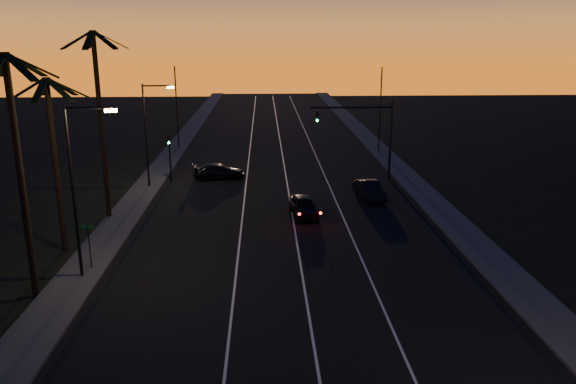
{
  "coord_description": "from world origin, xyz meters",
  "views": [
    {
      "loc": [
        -1.44,
        -7.41,
        12.23
      ],
      "look_at": [
        -0.05,
        24.47,
        3.28
      ],
      "focal_mm": 35.0,
      "sensor_mm": 36.0,
      "label": 1
    }
  ],
  "objects_px": {
    "signal_mast": "(364,125)",
    "right_car": "(369,190)",
    "lead_car": "(304,206)",
    "cross_car": "(219,171)"
  },
  "relations": [
    {
      "from": "signal_mast",
      "to": "lead_car",
      "type": "height_order",
      "value": "signal_mast"
    },
    {
      "from": "right_car",
      "to": "cross_car",
      "type": "distance_m",
      "value": 13.89
    },
    {
      "from": "signal_mast",
      "to": "cross_car",
      "type": "distance_m",
      "value": 13.25
    },
    {
      "from": "signal_mast",
      "to": "lead_car",
      "type": "distance_m",
      "value": 12.32
    },
    {
      "from": "lead_car",
      "to": "right_car",
      "type": "xyz_separation_m",
      "value": [
        5.37,
        3.94,
        -0.01
      ]
    },
    {
      "from": "cross_car",
      "to": "lead_car",
      "type": "bearing_deg",
      "value": -58.15
    },
    {
      "from": "right_car",
      "to": "cross_car",
      "type": "xyz_separation_m",
      "value": [
        -12.08,
        6.86,
        -0.04
      ]
    },
    {
      "from": "signal_mast",
      "to": "right_car",
      "type": "bearing_deg",
      "value": -94.57
    },
    {
      "from": "lead_car",
      "to": "cross_car",
      "type": "xyz_separation_m",
      "value": [
        -6.71,
        10.8,
        -0.05
      ]
    },
    {
      "from": "lead_car",
      "to": "right_car",
      "type": "distance_m",
      "value": 6.66
    }
  ]
}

